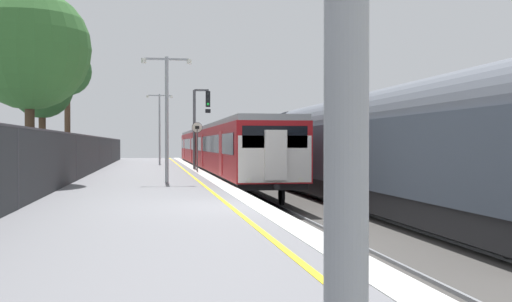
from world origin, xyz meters
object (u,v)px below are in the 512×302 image
(commuter_train_at_platform, at_px, (216,148))
(background_tree_centre, at_px, (43,89))
(freight_train_adjacent_track, at_px, (293,146))
(speed_limit_sign, at_px, (197,140))
(platform_lamp_mid, at_px, (167,108))
(signal_gantry, at_px, (199,119))
(background_tree_left, at_px, (65,74))
(platform_lamp_far, at_px, (160,123))
(background_tree_right, at_px, (27,52))

(commuter_train_at_platform, height_order, background_tree_centre, background_tree_centre)
(freight_train_adjacent_track, relative_size, background_tree_centre, 8.57)
(speed_limit_sign, distance_m, platform_lamp_mid, 10.53)
(signal_gantry, distance_m, platform_lamp_mid, 14.29)
(speed_limit_sign, xyz_separation_m, background_tree_centre, (-8.16, -1.31, 2.65))
(speed_limit_sign, bearing_deg, background_tree_left, 136.73)
(freight_train_adjacent_track, relative_size, background_tree_left, 6.57)
(signal_gantry, bearing_deg, background_tree_centre, -148.98)
(signal_gantry, distance_m, background_tree_left, 9.92)
(signal_gantry, height_order, platform_lamp_mid, platform_lamp_mid)
(platform_lamp_far, bearing_deg, platform_lamp_mid, -90.00)
(commuter_train_at_platform, distance_m, freight_train_adjacent_track, 7.46)
(platform_lamp_far, bearing_deg, background_tree_right, -103.21)
(platform_lamp_mid, bearing_deg, speed_limit_sign, 79.30)
(speed_limit_sign, xyz_separation_m, platform_lamp_mid, (-1.94, -10.28, 1.24))
(speed_limit_sign, xyz_separation_m, platform_lamp_far, (-1.94, 13.20, 1.42))
(speed_limit_sign, bearing_deg, platform_lamp_mid, -100.70)
(signal_gantry, height_order, speed_limit_sign, signal_gantry)
(freight_train_adjacent_track, height_order, platform_lamp_far, platform_lamp_far)
(background_tree_left, bearing_deg, platform_lamp_far, 41.14)
(background_tree_centre, bearing_deg, platform_lamp_far, 66.79)
(background_tree_centre, height_order, background_tree_right, background_tree_right)
(background_tree_right, bearing_deg, signal_gantry, 60.49)
(commuter_train_at_platform, distance_m, background_tree_left, 11.21)
(platform_lamp_mid, height_order, platform_lamp_far, platform_lamp_far)
(background_tree_centre, bearing_deg, speed_limit_sign, 9.10)
(signal_gantry, relative_size, platform_lamp_mid, 0.99)
(signal_gantry, xyz_separation_m, background_tree_right, (-7.71, -13.63, 2.07))
(commuter_train_at_platform, height_order, background_tree_right, background_tree_right)
(commuter_train_at_platform, xyz_separation_m, background_tree_centre, (-10.01, -8.77, 3.16))
(commuter_train_at_platform, height_order, speed_limit_sign, commuter_train_at_platform)
(background_tree_right, bearing_deg, platform_lamp_far, 76.79)
(commuter_train_at_platform, relative_size, speed_limit_sign, 15.13)
(platform_lamp_far, relative_size, background_tree_left, 0.67)
(background_tree_right, bearing_deg, background_tree_left, 92.82)
(speed_limit_sign, bearing_deg, background_tree_right, -126.82)
(background_tree_right, bearing_deg, background_tree_centre, 95.50)
(freight_train_adjacent_track, bearing_deg, platform_lamp_far, 122.95)
(platform_lamp_mid, bearing_deg, background_tree_centre, 124.74)
(freight_train_adjacent_track, bearing_deg, background_tree_right, -140.22)
(background_tree_left, height_order, background_tree_right, background_tree_left)
(freight_train_adjacent_track, relative_size, speed_limit_sign, 18.84)
(signal_gantry, distance_m, background_tree_centre, 10.04)
(platform_lamp_far, xyz_separation_m, background_tree_right, (-5.40, -23.00, 2.00))
(freight_train_adjacent_track, xyz_separation_m, platform_lamp_mid, (-7.79, -11.45, 1.57))
(platform_lamp_mid, bearing_deg, commuter_train_at_platform, 77.95)
(background_tree_left, bearing_deg, speed_limit_sign, -43.27)
(background_tree_centre, bearing_deg, background_tree_right, -84.50)
(platform_lamp_far, distance_m, background_tree_right, 23.71)
(platform_lamp_far, bearing_deg, freight_train_adjacent_track, -57.05)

